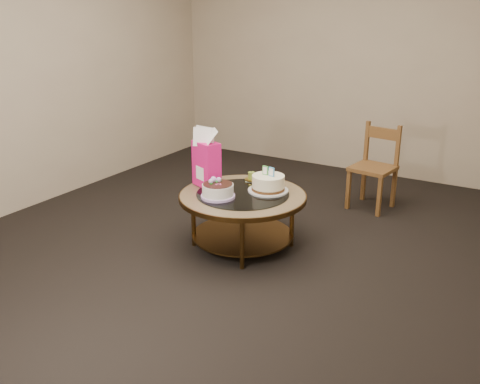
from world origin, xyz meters
The scene contains 8 objects.
ground centered at (0.00, 0.00, 0.00)m, with size 5.00×5.00×0.00m, color black.
room_walls centered at (0.00, 0.00, 1.54)m, with size 4.52×5.02×2.61m.
coffee_table centered at (0.00, 0.00, 0.38)m, with size 1.02×1.02×0.46m.
decorated_cake centered at (-0.12, -0.18, 0.51)m, with size 0.27×0.27×0.16m.
cream_cake centered at (0.15, 0.15, 0.52)m, with size 0.33×0.33×0.21m.
gift_bag centered at (-0.35, 0.01, 0.70)m, with size 0.27×0.24×0.48m.
pillar_candle centered at (-0.10, 0.31, 0.49)m, with size 0.13×0.13×0.09m.
dining_chair centered at (0.63, 1.41, 0.41)m, with size 0.42×0.42×0.81m.
Camera 1 is at (2.03, -3.44, 1.90)m, focal length 40.00 mm.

